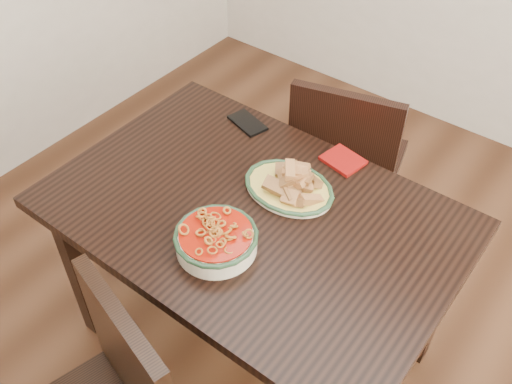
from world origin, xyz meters
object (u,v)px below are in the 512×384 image
Objects in this scene: fish_plate at (289,180)px; smartphone at (247,123)px; chair_far at (345,160)px; noodle_bowl at (216,238)px; dining_table at (252,229)px.

fish_plate reaches higher than smartphone.
fish_plate is at bearing 81.96° from chair_far.
chair_far is 0.89m from noodle_bowl.
dining_table is at bearing 76.86° from chair_far.
noodle_bowl is (0.04, -0.84, 0.29)m from chair_far.
chair_far reaches higher than noodle_bowl.
dining_table is 8.50× the size of smartphone.
dining_table is 5.17× the size of noodle_bowl.
dining_table is at bearing 94.67° from noodle_bowl.
noodle_bowl reaches higher than dining_table.
smartphone is at bearing 130.06° from dining_table.
dining_table is at bearing -33.95° from smartphone.
chair_far is 2.95× the size of fish_plate.
chair_far is at bearing 96.98° from fish_plate.
dining_table is 1.43× the size of chair_far.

